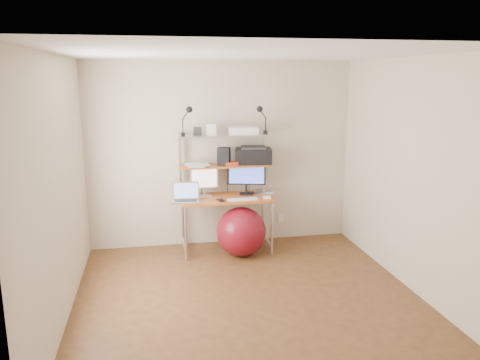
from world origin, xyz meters
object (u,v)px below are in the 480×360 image
Objects in this scene: monitor_silver at (204,180)px; laptop at (186,197)px; printer at (253,155)px; exercise_ball at (241,232)px; monitor_black at (246,175)px.

monitor_silver is 0.37m from laptop.
exercise_ball is at bearing -113.51° from printer.
printer is 1.03m from exercise_ball.
monitor_silver is 0.83m from exercise_ball.
laptop is at bearing -155.73° from printer.
monitor_black is 0.28m from printer.
monitor_silver is 1.14× the size of laptop.
monitor_black is 1.44× the size of laptop.
printer is at bearing 20.81° from laptop.
laptop reaches higher than exercise_ball.
monitor_silver reaches higher than exercise_ball.
monitor_black reaches higher than monitor_silver.
printer is (0.10, 0.05, 0.26)m from monitor_black.
monitor_silver is at bearing 42.29° from laptop.
monitor_black is at bearing 67.66° from exercise_ball.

